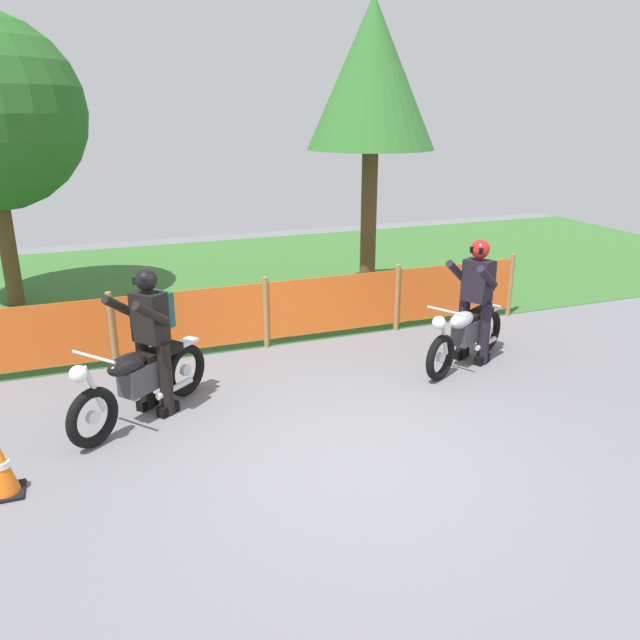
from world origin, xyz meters
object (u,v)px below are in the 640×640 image
(motorcycle_trailing, at_px, (141,380))
(rider_trailing, at_px, (152,333))
(traffic_cone, at_px, (1,469))
(motorcycle_lead, at_px, (466,334))
(rider_lead, at_px, (477,294))

(motorcycle_trailing, bearing_deg, rider_trailing, -179.49)
(rider_trailing, xyz_separation_m, traffic_cone, (-1.50, -1.19, -0.69))
(motorcycle_lead, distance_m, traffic_cone, 5.67)
(motorcycle_lead, bearing_deg, rider_trailing, -29.22)
(motorcycle_lead, relative_size, rider_trailing, 1.04)
(motorcycle_lead, xyz_separation_m, rider_trailing, (-4.06, 0.08, 0.51))
(traffic_cone, bearing_deg, motorcycle_lead, 11.32)
(motorcycle_lead, relative_size, rider_lead, 1.04)
(rider_lead, distance_m, traffic_cone, 5.91)
(motorcycle_trailing, height_order, rider_trailing, rider_trailing)
(rider_lead, xyz_separation_m, traffic_cone, (-5.75, -1.21, -0.69))
(motorcycle_lead, distance_m, rider_trailing, 4.09)
(motorcycle_lead, bearing_deg, rider_lead, -179.49)
(motorcycle_trailing, distance_m, rider_trailing, 0.53)
(motorcycle_trailing, xyz_separation_m, traffic_cone, (-1.33, -1.05, -0.21))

